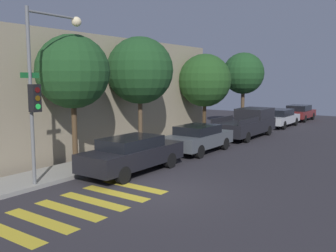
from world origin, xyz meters
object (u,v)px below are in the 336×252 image
at_px(pickup_truck, 247,123).
at_px(sedan_tail_of_row, 299,112).
at_px(tree_near_corner, 73,72).
at_px(tree_midblock, 140,71).
at_px(sedan_middle, 198,138).
at_px(tree_far_end, 205,81).
at_px(sedan_near_corner, 133,154).
at_px(traffic_light_pole, 44,77).
at_px(sedan_far_end, 279,117).
at_px(tree_behind_truck, 243,74).

relative_size(pickup_truck, sedan_tail_of_row, 1.33).
relative_size(tree_near_corner, tree_midblock, 0.95).
relative_size(sedan_middle, sedan_tail_of_row, 0.99).
bearing_deg(sedan_tail_of_row, tree_far_end, 170.09).
distance_m(sedan_middle, tree_far_end, 5.83).
bearing_deg(sedan_near_corner, tree_midblock, 34.74).
distance_m(traffic_light_pole, sedan_far_end, 20.60).
bearing_deg(sedan_near_corner, tree_far_end, 13.19).
relative_size(sedan_far_end, sedan_tail_of_row, 1.10).
xyz_separation_m(sedan_near_corner, sedan_middle, (5.09, 0.00, -0.03)).
height_order(traffic_light_pole, sedan_near_corner, traffic_light_pole).
height_order(tree_midblock, tree_far_end, tree_midblock).
bearing_deg(tree_midblock, tree_near_corner, 180.00).
distance_m(sedan_middle, pickup_truck, 6.11).
bearing_deg(sedan_tail_of_row, tree_near_corner, 174.51).
relative_size(sedan_middle, pickup_truck, 0.75).
bearing_deg(sedan_far_end, tree_far_end, 163.52).
distance_m(traffic_light_pole, sedan_middle, 8.77).
distance_m(traffic_light_pole, pickup_truck, 14.58).
bearing_deg(tree_far_end, tree_behind_truck, 0.00).
bearing_deg(traffic_light_pole, tree_far_end, 4.45).
height_order(sedan_middle, sedan_tail_of_row, same).
xyz_separation_m(sedan_far_end, tree_behind_truck, (-1.76, 2.26, 3.34)).
xyz_separation_m(sedan_near_corner, tree_near_corner, (-0.93, 2.26, 3.19)).
distance_m(traffic_light_pole, tree_behind_truck, 18.61).
xyz_separation_m(pickup_truck, tree_far_end, (-1.54, 2.26, 2.69)).
distance_m(traffic_light_pole, tree_near_corner, 2.34).
distance_m(tree_near_corner, tree_far_end, 10.59).
height_order(sedan_near_corner, tree_behind_truck, tree_behind_truck).
xyz_separation_m(sedan_middle, tree_behind_truck, (10.45, 2.26, 3.33)).
distance_m(sedan_tail_of_row, tree_near_corner, 23.85).
bearing_deg(tree_far_end, tree_near_corner, 180.00).
bearing_deg(traffic_light_pole, tree_midblock, 8.90).
height_order(tree_near_corner, tree_midblock, tree_midblock).
bearing_deg(pickup_truck, sedan_far_end, 0.00).
bearing_deg(pickup_truck, sedan_tail_of_row, 0.00).
height_order(pickup_truck, tree_far_end, tree_far_end).
xyz_separation_m(sedan_far_end, tree_midblock, (-14.03, 2.26, 3.35)).
relative_size(pickup_truck, tree_midblock, 0.99).
height_order(traffic_light_pole, sedan_tail_of_row, traffic_light_pole).
bearing_deg(tree_behind_truck, sedan_far_end, -52.16).
bearing_deg(sedan_near_corner, sedan_far_end, 0.00).
distance_m(sedan_near_corner, sedan_far_end, 17.29).
distance_m(pickup_truck, sedan_tail_of_row, 11.40).
xyz_separation_m(sedan_middle, tree_midblock, (-1.83, 2.26, 3.34)).
distance_m(sedan_far_end, tree_behind_truck, 4.40).
distance_m(sedan_middle, sedan_tail_of_row, 17.51).
bearing_deg(tree_behind_truck, sedan_near_corner, -171.72).
xyz_separation_m(pickup_truck, tree_behind_truck, (4.34, 2.26, 3.18)).
xyz_separation_m(sedan_near_corner, tree_far_end, (9.65, 2.26, 2.80)).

